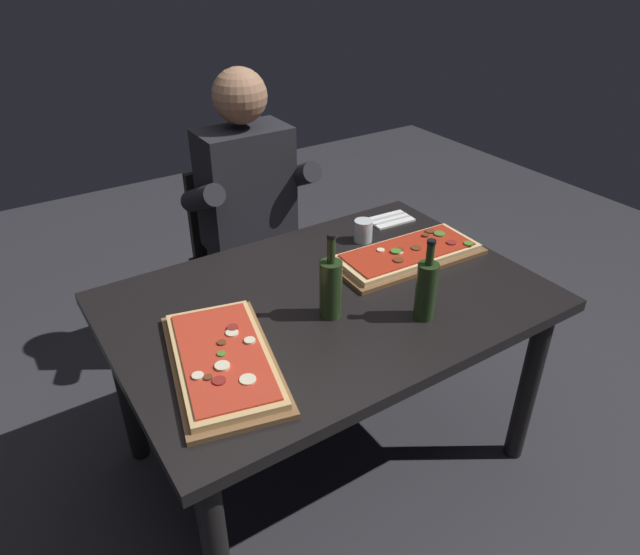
# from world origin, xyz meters

# --- Properties ---
(ground_plane) EXTENTS (6.40, 6.40, 0.00)m
(ground_plane) POSITION_xyz_m (0.00, 0.00, 0.00)
(ground_plane) COLOR #2D2D33
(dining_table) EXTENTS (1.40, 0.96, 0.74)m
(dining_table) POSITION_xyz_m (0.00, 0.00, 0.64)
(dining_table) COLOR black
(dining_table) RESTS_ON ground_plane
(pizza_rectangular_front) EXTENTS (0.58, 0.27, 0.05)m
(pizza_rectangular_front) POSITION_xyz_m (0.39, 0.05, 0.76)
(pizza_rectangular_front) COLOR brown
(pizza_rectangular_front) RESTS_ON dining_table
(pizza_rectangular_left) EXTENTS (0.40, 0.58, 0.05)m
(pizza_rectangular_left) POSITION_xyz_m (-0.44, -0.13, 0.76)
(pizza_rectangular_left) COLOR brown
(pizza_rectangular_left) RESTS_ON dining_table
(wine_bottle_dark) EXTENTS (0.07, 0.07, 0.28)m
(wine_bottle_dark) POSITION_xyz_m (-0.05, -0.09, 0.84)
(wine_bottle_dark) COLOR #233819
(wine_bottle_dark) RESTS_ON dining_table
(oil_bottle_amber) EXTENTS (0.07, 0.07, 0.27)m
(oil_bottle_amber) POSITION_xyz_m (0.19, -0.26, 0.84)
(oil_bottle_amber) COLOR #233819
(oil_bottle_amber) RESTS_ON dining_table
(tumbler_near_camera) EXTENTS (0.07, 0.07, 0.09)m
(tumbler_near_camera) POSITION_xyz_m (0.34, 0.26, 0.78)
(tumbler_near_camera) COLOR silver
(tumbler_near_camera) RESTS_ON dining_table
(napkin_cutlery_set) EXTENTS (0.19, 0.12, 0.01)m
(napkin_cutlery_set) POSITION_xyz_m (0.54, 0.34, 0.74)
(napkin_cutlery_set) COLOR white
(napkin_cutlery_set) RESTS_ON dining_table
(diner_chair) EXTENTS (0.44, 0.44, 0.87)m
(diner_chair) POSITION_xyz_m (0.10, 0.86, 0.49)
(diner_chair) COLOR black
(diner_chair) RESTS_ON ground_plane
(seated_diner) EXTENTS (0.53, 0.41, 1.33)m
(seated_diner) POSITION_xyz_m (0.10, 0.74, 0.74)
(seated_diner) COLOR #23232D
(seated_diner) RESTS_ON ground_plane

